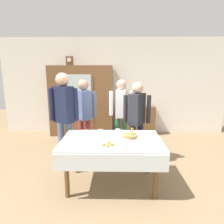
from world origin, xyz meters
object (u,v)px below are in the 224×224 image
Objects in this scene: bread_basket at (130,135)px; pastry_plate at (108,145)px; tea_cup_mid_left at (82,141)px; person_by_cabinet at (121,109)px; tea_cup_center at (139,141)px; person_near_right_end at (64,111)px; tea_cup_far_right at (118,131)px; spoon_center at (94,136)px; spoon_near_right at (141,133)px; bookshelf_low at (136,120)px; mantel_clock at (70,61)px; person_behind_table_right at (137,115)px; tea_cup_far_left at (104,137)px; dining_table at (111,147)px; tea_cup_mid_right at (82,136)px; book_stack at (136,105)px; wall_cabinet at (81,101)px; spoon_mid_right at (73,140)px; tea_cup_near_right at (100,132)px; person_beside_shelf at (84,110)px.

bread_basket reaches higher than pastry_plate.
tea_cup_mid_left is 1.66m from person_by_cabinet.
person_near_right_end is at bearing 150.83° from tea_cup_center.
tea_cup_far_right reaches higher than spoon_center.
spoon_near_right is (0.19, 0.24, -0.03)m from bread_basket.
bookshelf_low is 8.03× the size of tea_cup_mid_left.
bookshelf_low is (1.82, 0.05, -1.64)m from mantel_clock.
person_behind_table_right is at bearing 86.54° from tea_cup_center.
tea_cup_far_left is at bearing 32.41° from tea_cup_mid_left.
dining_table is 1.00m from person_behind_table_right.
person_by_cabinet reaches higher than tea_cup_mid_right.
book_stack is 0.87× the size of bread_basket.
wall_cabinet is at bearing 114.34° from tea_cup_far_right.
tea_cup_far_left is 1.09× the size of spoon_center.
tea_cup_far_left is 1.09× the size of spoon_mid_right.
spoon_near_right is (1.09, 0.37, 0.00)m from spoon_mid_right.
spoon_near_right is at bearing -57.94° from wall_cabinet.
person_by_cabinet is (0.22, 1.66, 0.21)m from pastry_plate.
wall_cabinet is at bearing 107.41° from tea_cup_near_right.
bookshelf_low is (1.54, 0.05, -0.56)m from wall_cabinet.
pastry_plate is at bearing -99.71° from dining_table.
tea_cup_center reaches higher than pastry_plate.
person_behind_table_right is (0.66, 0.48, 0.18)m from tea_cup_near_right.
bookshelf_low is 8.03× the size of tea_cup_far_left.
tea_cup_far_right is 0.08× the size of person_beside_shelf.
bread_basket is at bearing 116.96° from tea_cup_center.
person_behind_table_right is (1.07, -0.35, -0.02)m from person_beside_shelf.
dining_table is 0.46m from tea_cup_mid_left.
person_by_cabinet is (1.08, -1.18, 0.01)m from wall_cabinet.
tea_cup_mid_right is at bearing 101.70° from tea_cup_mid_left.
wall_cabinet reaches higher than person_behind_table_right.
spoon_center is (-0.92, -2.44, -0.10)m from book_stack.
spoon_center is (-0.58, 0.07, -0.03)m from bread_basket.
wall_cabinet is 1.60m from person_by_cabinet.
tea_cup_mid_right is 0.08× the size of person_beside_shelf.
wall_cabinet reaches higher than person_by_cabinet.
spoon_near_right is at bearing -36.24° from person_beside_shelf.
mantel_clock is at bearing 112.91° from tea_cup_far_left.
tea_cup_far_left is 0.42m from bread_basket.
pastry_plate is at bearing -61.66° from spoon_center.
person_behind_table_right reaches higher than spoon_mid_right.
person_by_cabinet is 1.01× the size of person_behind_table_right.
person_beside_shelf is (-1.01, 1.26, 0.20)m from tea_cup_center.
person_by_cabinet is at bearing 69.17° from spoon_center.
person_near_right_end is (-1.34, -0.20, 0.12)m from person_behind_table_right.
mantel_clock is 0.15× the size of person_behind_table_right.
tea_cup_far_right is (0.10, 0.38, 0.13)m from dining_table.
person_beside_shelf is (-0.13, 1.03, 0.20)m from tea_cup_mid_right.
tea_cup_mid_left is at bearing -133.31° from person_behind_table_right.
wall_cabinet is at bearing 109.17° from dining_table.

